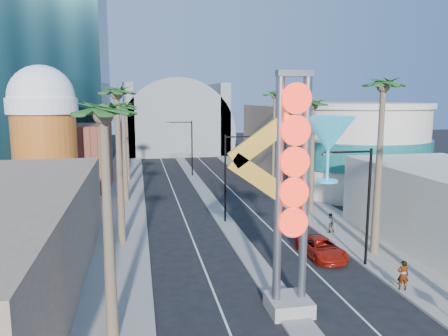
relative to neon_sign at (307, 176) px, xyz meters
The scene contains 23 objects.
sidewalk_west 34.43m from the neon_sign, 107.85° to the left, with size 5.00×100.00×0.15m, color gray.
sidewalk_east 33.97m from the neon_sign, 74.84° to the left, with size 5.00×100.00×0.15m, color gray.
median 35.79m from the neon_sign, 91.33° to the left, with size 1.60×84.00×0.15m, color gray.
hotel_tower 56.91m from the neon_sign, 114.95° to the left, with size 20.00×20.00×50.00m, color black.
brick_filler_west 39.01m from the neon_sign, 115.64° to the left, with size 10.00×10.00×8.00m, color brown.
filler_east 47.58m from the neon_sign, 71.37° to the left, with size 10.00×20.00×10.00m, color #8B6C5A.
beer_mug 32.39m from the neon_sign, 123.38° to the left, with size 7.00×7.00×14.50m.
turquoise_building 32.10m from the neon_sign, 57.56° to the left, with size 16.60×16.60×10.60m.
canopy 69.11m from the neon_sign, 90.68° to the left, with size 22.00×16.00×22.00m.
neon_sign is the anchor object (origin of this frame).
streetlight_0 17.21m from the neon_sign, 90.90° to the left, with size 3.79×0.25×8.00m.
streetlight_1 41.13m from the neon_sign, 91.90° to the left, with size 3.79×0.25×8.00m.
streetlight_2 8.15m from the neon_sign, 40.46° to the left, with size 3.45×0.25×8.00m.
palm_0 10.21m from the neon_sign, behind, with size 2.40×2.40×11.70m.
palm_1 16.70m from the neon_sign, 126.98° to the left, with size 2.40×2.40×12.70m.
palm_2 28.85m from the neon_sign, 109.95° to the left, with size 2.40×2.40×11.20m.
palm_3 40.31m from the neon_sign, 104.11° to the left, with size 2.40×2.40×11.20m.
palm_5 11.50m from the neon_sign, 40.70° to the left, with size 2.40×2.40×13.20m.
palm_6 20.89m from the neon_sign, 66.74° to the left, with size 2.40×2.40×11.70m.
palm_7 32.29m from the neon_sign, 75.23° to the left, with size 2.40×2.40×12.70m.
red_pickup 10.65m from the neon_sign, 60.03° to the left, with size 2.26×4.90×1.36m, color #A9190D.
pedestrian_a 9.07m from the neon_sign, ahead, with size 0.65×0.43×1.78m, color gray.
pedestrian_b 15.39m from the neon_sign, 59.76° to the left, with size 0.79×0.62×1.63m, color gray.
Camera 1 is at (-7.58, -17.55, 11.23)m, focal length 35.00 mm.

